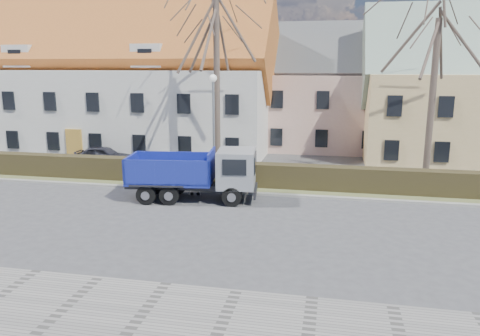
% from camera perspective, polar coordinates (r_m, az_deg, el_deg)
% --- Properties ---
extents(ground, '(120.00, 120.00, 0.00)m').
position_cam_1_polar(ground, '(20.28, -3.07, -6.58)').
color(ground, '#434346').
extents(sidewalk_near, '(80.00, 5.00, 0.08)m').
position_cam_1_polar(sidewalk_near, '(12.96, -12.98, -18.45)').
color(sidewalk_near, gray).
rests_on(sidewalk_near, ground).
extents(curb_far, '(80.00, 0.30, 0.12)m').
position_cam_1_polar(curb_far, '(24.54, -0.40, -3.00)').
color(curb_far, gray).
rests_on(curb_far, ground).
extents(grass_strip, '(80.00, 3.00, 0.10)m').
position_cam_1_polar(grass_strip, '(26.06, 0.32, -2.09)').
color(grass_strip, '#545C33').
rests_on(grass_strip, ground).
extents(hedge, '(60.00, 0.90, 1.30)m').
position_cam_1_polar(hedge, '(25.72, 0.24, -0.91)').
color(hedge, '#2D2616').
rests_on(hedge, ground).
extents(building_white, '(26.80, 10.80, 9.50)m').
position_cam_1_polar(building_white, '(38.92, -16.11, 9.30)').
color(building_white, silver).
rests_on(building_white, ground).
extents(building_pink, '(10.80, 8.80, 8.00)m').
position_cam_1_polar(building_pink, '(38.64, 10.24, 8.45)').
color(building_pink, '#CB9E8F').
rests_on(building_pink, ground).
extents(tree_1, '(9.20, 9.20, 12.65)m').
position_cam_1_polar(tree_1, '(27.89, -2.86, 11.89)').
color(tree_1, '#4B3D34').
rests_on(tree_1, ground).
extents(tree_2, '(8.00, 8.00, 11.00)m').
position_cam_1_polar(tree_2, '(27.55, 22.49, 9.25)').
color(tree_2, '#4B3D34').
rests_on(tree_2, ground).
extents(dump_truck, '(6.87, 3.25, 2.65)m').
position_cam_1_polar(dump_truck, '(23.33, -6.35, -0.70)').
color(dump_truck, navy).
rests_on(dump_truck, ground).
extents(streetlight, '(0.48, 0.48, 6.17)m').
position_cam_1_polar(streetlight, '(26.64, -3.22, 4.86)').
color(streetlight, gray).
rests_on(streetlight, ground).
extents(cart_frame, '(0.79, 0.53, 0.67)m').
position_cam_1_polar(cart_frame, '(24.28, -6.00, -2.57)').
color(cart_frame, silver).
rests_on(cart_frame, ground).
extents(parked_car_a, '(3.88, 1.75, 1.29)m').
position_cam_1_polar(parked_car_a, '(32.66, -16.31, 1.48)').
color(parked_car_a, '#24242F').
rests_on(parked_car_a, ground).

